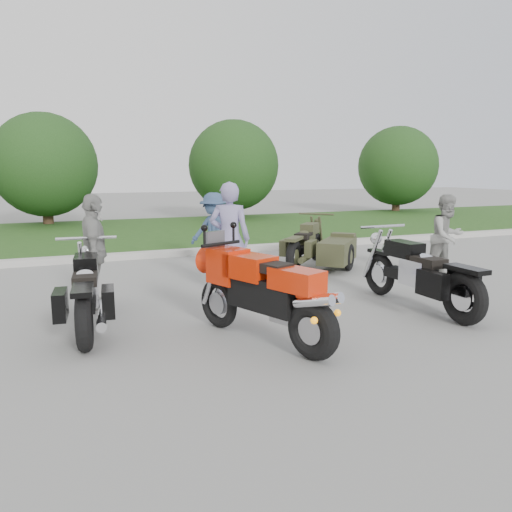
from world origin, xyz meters
name	(u,v)px	position (x,y,z in m)	size (l,w,h in m)	color
ground	(292,328)	(0.00, 0.00, 0.00)	(80.00, 80.00, 0.00)	gray
curb	(182,253)	(0.00, 6.00, 0.07)	(60.00, 0.30, 0.15)	#B5B3AB
grass_strip	(151,233)	(0.00, 10.15, 0.07)	(60.00, 8.00, 0.14)	#386121
tree_mid_left	(44,165)	(-3.00, 13.50, 2.19)	(3.60, 3.60, 4.00)	#3F2B1C
tree_mid_right	(234,166)	(4.00, 13.50, 2.19)	(3.60, 3.60, 4.00)	#3F2B1C
tree_far_right	(398,166)	(12.00, 13.50, 2.19)	(3.60, 3.60, 4.00)	#3F2B1C
sportbike_red	(264,292)	(-0.55, -0.37, 0.63)	(1.03, 2.15, 1.07)	black
cruiser_left	(87,296)	(-2.47, 0.88, 0.47)	(0.48, 2.39, 0.92)	black
cruiser_right	(423,277)	(2.16, 0.07, 0.49)	(0.45, 2.51, 0.97)	black
cruiser_sidecar	(324,249)	(2.35, 3.32, 0.42)	(1.97, 2.10, 0.90)	black
person_stripe	(230,238)	(-0.14, 2.07, 0.93)	(0.68, 0.44, 1.86)	#867FAD
person_grey	(447,236)	(4.14, 1.75, 0.79)	(0.77, 0.60, 1.58)	gray
person_denim	(214,231)	(0.23, 4.10, 0.79)	(1.03, 0.59, 1.59)	#32496B
person_back	(94,252)	(-2.27, 2.00, 0.85)	(1.00, 0.42, 1.71)	gray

